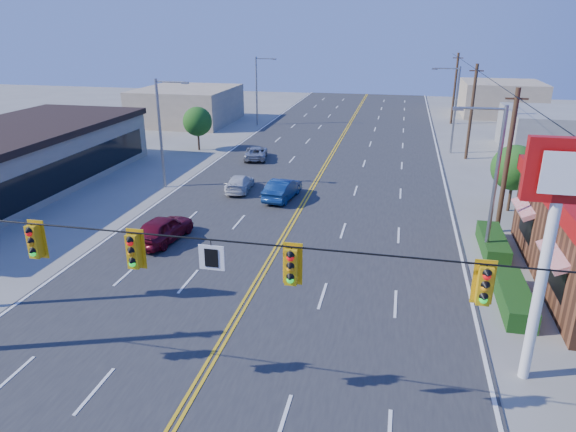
% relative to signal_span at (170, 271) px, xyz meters
% --- Properties ---
extents(ground, '(160.00, 160.00, 0.00)m').
position_rel_signal_span_xyz_m(ground, '(0.12, 0.00, -4.89)').
color(ground, gray).
rests_on(ground, ground).
extents(road, '(20.00, 120.00, 0.06)m').
position_rel_signal_span_xyz_m(road, '(0.12, 20.00, -4.86)').
color(road, '#2D2D30').
rests_on(road, ground).
extents(signal_span, '(24.32, 0.34, 9.00)m').
position_rel_signal_span_xyz_m(signal_span, '(0.00, 0.00, 0.00)').
color(signal_span, '#47301E').
rests_on(signal_span, ground).
extents(kfc_pylon, '(2.20, 0.36, 8.50)m').
position_rel_signal_span_xyz_m(kfc_pylon, '(11.12, 4.00, 1.16)').
color(kfc_pylon, white).
rests_on(kfc_pylon, ground).
extents(streetlight_se, '(2.55, 0.25, 8.00)m').
position_rel_signal_span_xyz_m(streetlight_se, '(10.91, 14.00, -0.37)').
color(streetlight_se, gray).
rests_on(streetlight_se, ground).
extents(streetlight_ne, '(2.55, 0.25, 8.00)m').
position_rel_signal_span_xyz_m(streetlight_ne, '(10.91, 38.00, -0.37)').
color(streetlight_ne, gray).
rests_on(streetlight_ne, ground).
extents(streetlight_sw, '(2.55, 0.25, 8.00)m').
position_rel_signal_span_xyz_m(streetlight_sw, '(-10.67, 22.00, -0.37)').
color(streetlight_sw, gray).
rests_on(streetlight_sw, ground).
extents(streetlight_nw, '(2.55, 0.25, 8.00)m').
position_rel_signal_span_xyz_m(streetlight_nw, '(-10.67, 48.00, -0.37)').
color(streetlight_nw, gray).
rests_on(streetlight_nw, ground).
extents(utility_pole_near, '(0.28, 0.28, 8.40)m').
position_rel_signal_span_xyz_m(utility_pole_near, '(12.32, 18.00, -0.69)').
color(utility_pole_near, '#47301E').
rests_on(utility_pole_near, ground).
extents(utility_pole_mid, '(0.28, 0.28, 8.40)m').
position_rel_signal_span_xyz_m(utility_pole_mid, '(12.32, 36.00, -0.69)').
color(utility_pole_mid, '#47301E').
rests_on(utility_pole_mid, ground).
extents(utility_pole_far, '(0.28, 0.28, 8.40)m').
position_rel_signal_span_xyz_m(utility_pole_far, '(12.32, 54.00, -0.69)').
color(utility_pole_far, '#47301E').
rests_on(utility_pole_far, ground).
extents(tree_kfc_rear, '(2.94, 2.94, 4.41)m').
position_rel_signal_span_xyz_m(tree_kfc_rear, '(13.62, 22.00, -1.95)').
color(tree_kfc_rear, '#47301E').
rests_on(tree_kfc_rear, ground).
extents(tree_west, '(2.80, 2.80, 4.20)m').
position_rel_signal_span_xyz_m(tree_west, '(-12.88, 34.00, -2.09)').
color(tree_west, '#47301E').
rests_on(tree_west, ground).
extents(bld_east_mid, '(12.00, 10.00, 4.00)m').
position_rel_signal_span_xyz_m(bld_east_mid, '(22.12, 40.00, -2.89)').
color(bld_east_mid, gray).
rests_on(bld_east_mid, ground).
extents(bld_west_far, '(11.00, 12.00, 4.20)m').
position_rel_signal_span_xyz_m(bld_west_far, '(-19.88, 48.00, -2.79)').
color(bld_west_far, tan).
rests_on(bld_west_far, ground).
extents(bld_east_far, '(10.00, 10.00, 4.40)m').
position_rel_signal_span_xyz_m(bld_east_far, '(19.12, 62.00, -2.69)').
color(bld_east_far, tan).
rests_on(bld_east_far, ground).
extents(car_magenta, '(2.32, 4.56, 1.49)m').
position_rel_signal_span_xyz_m(car_magenta, '(-6.39, 12.29, -4.14)').
color(car_magenta, maroon).
rests_on(car_magenta, ground).
extents(car_blue, '(2.04, 4.49, 1.43)m').
position_rel_signal_span_xyz_m(car_blue, '(-1.50, 21.05, -4.17)').
color(car_blue, navy).
rests_on(car_blue, ground).
extents(car_white, '(1.92, 4.08, 1.15)m').
position_rel_signal_span_xyz_m(car_white, '(-5.01, 22.21, -4.31)').
color(car_white, silver).
rests_on(car_white, ground).
extents(car_silver, '(2.69, 4.43, 1.15)m').
position_rel_signal_span_xyz_m(car_silver, '(-6.41, 31.58, -4.31)').
color(car_silver, '#A5A7AB').
rests_on(car_silver, ground).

